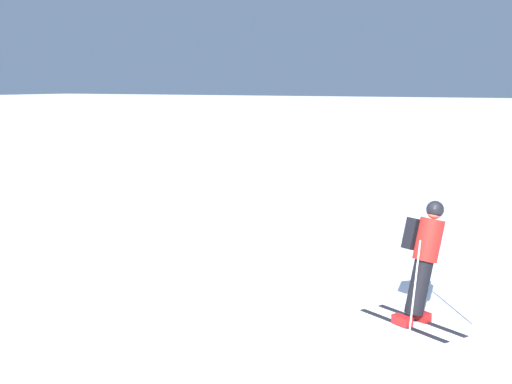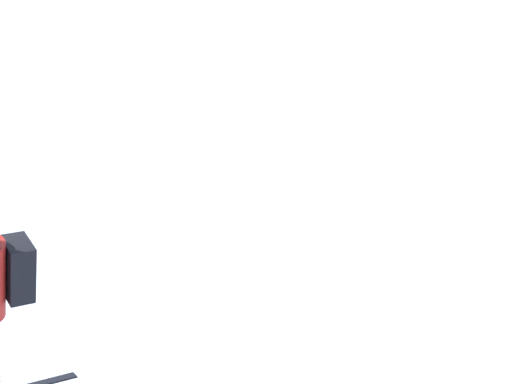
{
  "view_description": "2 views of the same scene",
  "coord_description": "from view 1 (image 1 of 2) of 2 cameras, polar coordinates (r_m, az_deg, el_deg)",
  "views": [
    {
      "loc": [
        -8.49,
        -2.73,
        3.28
      ],
      "look_at": [
        1.28,
        2.73,
        1.56
      ],
      "focal_mm": 50.0,
      "sensor_mm": 36.0,
      "label": 1
    },
    {
      "loc": [
        5.56,
        -3.93,
        3.21
      ],
      "look_at": [
        0.57,
        4.38,
        0.7
      ],
      "focal_mm": 60.0,
      "sensor_mm": 36.0,
      "label": 2
    }
  ],
  "objects": [
    {
      "name": "skier",
      "position": [
        10.15,
        13.28,
        -4.9
      ],
      "size": [
        1.41,
        1.63,
        1.71
      ],
      "rotation": [
        0.0,
        0.0,
        -0.47
      ],
      "color": "black",
      "rests_on": "ground"
    },
    {
      "name": "ground_plane",
      "position": [
        9.5,
        10.89,
        -11.62
      ],
      "size": [
        300.0,
        300.0,
        0.0
      ],
      "primitive_type": "plane",
      "color": "white"
    }
  ]
}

